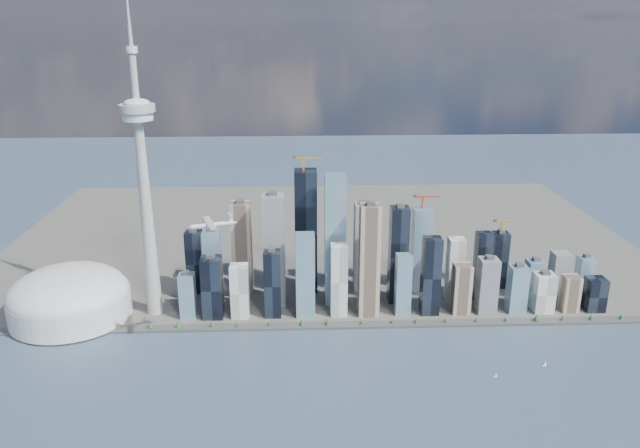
{
  "coord_description": "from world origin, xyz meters",
  "views": [
    {
      "loc": [
        -53.48,
        -678.52,
        490.27
      ],
      "look_at": [
        -16.1,
        260.0,
        177.18
      ],
      "focal_mm": 35.0,
      "sensor_mm": 36.0,
      "label": 1
    }
  ],
  "objects_px": {
    "airplane": "(212,224)",
    "sailboat_east": "(545,364)",
    "sailboat_west": "(496,375)",
    "dome_stadium": "(69,297)",
    "needle_tower": "(144,182)"
  },
  "relations": [
    {
      "from": "needle_tower",
      "to": "airplane",
      "type": "bearing_deg",
      "value": -49.75
    },
    {
      "from": "dome_stadium",
      "to": "airplane",
      "type": "bearing_deg",
      "value": -27.76
    },
    {
      "from": "airplane",
      "to": "sailboat_east",
      "type": "distance_m",
      "value": 528.61
    },
    {
      "from": "needle_tower",
      "to": "sailboat_east",
      "type": "xyz_separation_m",
      "value": [
        611.19,
        -194.89,
        -232.8
      ]
    },
    {
      "from": "dome_stadium",
      "to": "sailboat_west",
      "type": "bearing_deg",
      "value": -17.61
    },
    {
      "from": "dome_stadium",
      "to": "sailboat_east",
      "type": "bearing_deg",
      "value": -13.83
    },
    {
      "from": "needle_tower",
      "to": "airplane",
      "type": "xyz_separation_m",
      "value": [
        127.81,
        -150.97,
        -23.39
      ]
    },
    {
      "from": "sailboat_west",
      "to": "sailboat_east",
      "type": "distance_m",
      "value": 86.64
    },
    {
      "from": "airplane",
      "to": "sailboat_west",
      "type": "bearing_deg",
      "value": -27.75
    },
    {
      "from": "sailboat_east",
      "to": "sailboat_west",
      "type": "bearing_deg",
      "value": 174.72
    },
    {
      "from": "sailboat_west",
      "to": "sailboat_east",
      "type": "height_order",
      "value": "sailboat_east"
    },
    {
      "from": "dome_stadium",
      "to": "sailboat_west",
      "type": "xyz_separation_m",
      "value": [
        669.03,
        -212.4,
        -36.73
      ]
    },
    {
      "from": "needle_tower",
      "to": "sailboat_east",
      "type": "relative_size",
      "value": 58.1
    },
    {
      "from": "needle_tower",
      "to": "dome_stadium",
      "type": "relative_size",
      "value": 2.75
    },
    {
      "from": "dome_stadium",
      "to": "sailboat_east",
      "type": "xyz_separation_m",
      "value": [
        751.19,
        -184.89,
        -36.4
      ]
    }
  ]
}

